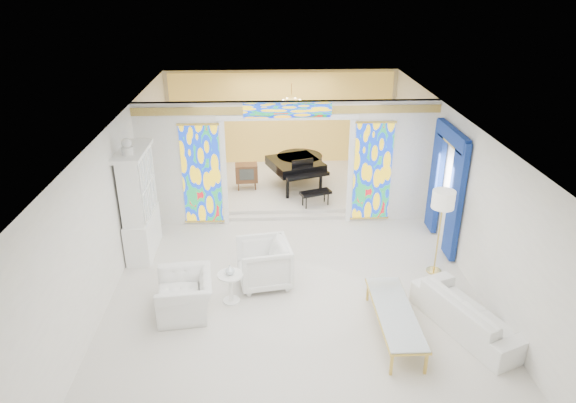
{
  "coord_description": "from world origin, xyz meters",
  "views": [
    {
      "loc": [
        -0.51,
        -9.45,
        5.69
      ],
      "look_at": [
        -0.07,
        0.2,
        1.33
      ],
      "focal_mm": 32.0,
      "sensor_mm": 36.0,
      "label": 1
    }
  ],
  "objects_px": {
    "sofa": "(470,313)",
    "grand_piano": "(298,163)",
    "china_cabinet": "(139,203)",
    "armchair_right": "(264,263)",
    "armchair_left": "(185,295)",
    "tv_console": "(246,173)",
    "coffee_table": "(395,313)"
  },
  "relations": [
    {
      "from": "sofa",
      "to": "grand_piano",
      "type": "relative_size",
      "value": 0.81
    },
    {
      "from": "china_cabinet",
      "to": "grand_piano",
      "type": "xyz_separation_m",
      "value": [
        3.59,
        3.23,
        -0.33
      ]
    },
    {
      "from": "armchair_right",
      "to": "grand_piano",
      "type": "height_order",
      "value": "grand_piano"
    },
    {
      "from": "grand_piano",
      "to": "china_cabinet",
      "type": "bearing_deg",
      "value": -157.83
    },
    {
      "from": "china_cabinet",
      "to": "grand_piano",
      "type": "bearing_deg",
      "value": 41.99
    },
    {
      "from": "sofa",
      "to": "armchair_left",
      "type": "bearing_deg",
      "value": 59.24
    },
    {
      "from": "china_cabinet",
      "to": "armchair_left",
      "type": "height_order",
      "value": "china_cabinet"
    },
    {
      "from": "armchair_left",
      "to": "sofa",
      "type": "relative_size",
      "value": 0.51
    },
    {
      "from": "china_cabinet",
      "to": "tv_console",
      "type": "xyz_separation_m",
      "value": [
        2.17,
        3.09,
        -0.54
      ]
    },
    {
      "from": "armchair_left",
      "to": "grand_piano",
      "type": "relative_size",
      "value": 0.41
    },
    {
      "from": "armchair_left",
      "to": "grand_piano",
      "type": "xyz_separation_m",
      "value": [
        2.39,
        5.48,
        0.47
      ]
    },
    {
      "from": "armchair_right",
      "to": "tv_console",
      "type": "xyz_separation_m",
      "value": [
        -0.46,
        4.47,
        0.18
      ]
    },
    {
      "from": "sofa",
      "to": "grand_piano",
      "type": "distance_m",
      "value": 6.73
    },
    {
      "from": "coffee_table",
      "to": "armchair_left",
      "type": "bearing_deg",
      "value": 167.71
    },
    {
      "from": "armchair_right",
      "to": "grand_piano",
      "type": "xyz_separation_m",
      "value": [
        0.97,
        4.62,
        0.38
      ]
    },
    {
      "from": "china_cabinet",
      "to": "tv_console",
      "type": "bearing_deg",
      "value": 54.91
    },
    {
      "from": "grand_piano",
      "to": "tv_console",
      "type": "relative_size",
      "value": 3.87
    },
    {
      "from": "sofa",
      "to": "coffee_table",
      "type": "height_order",
      "value": "sofa"
    },
    {
      "from": "armchair_left",
      "to": "sofa",
      "type": "xyz_separation_m",
      "value": [
        4.96,
        -0.71,
        -0.04
      ]
    },
    {
      "from": "armchair_left",
      "to": "coffee_table",
      "type": "height_order",
      "value": "armchair_left"
    },
    {
      "from": "armchair_left",
      "to": "coffee_table",
      "type": "bearing_deg",
      "value": 70.56
    },
    {
      "from": "tv_console",
      "to": "china_cabinet",
      "type": "bearing_deg",
      "value": -128.87
    },
    {
      "from": "armchair_left",
      "to": "sofa",
      "type": "distance_m",
      "value": 5.01
    },
    {
      "from": "armchair_right",
      "to": "coffee_table",
      "type": "relative_size",
      "value": 0.48
    },
    {
      "from": "china_cabinet",
      "to": "sofa",
      "type": "distance_m",
      "value": 6.89
    },
    {
      "from": "tv_console",
      "to": "grand_piano",
      "type": "bearing_deg",
      "value": 2.1
    },
    {
      "from": "armchair_left",
      "to": "coffee_table",
      "type": "xyz_separation_m",
      "value": [
        3.63,
        -0.79,
        0.06
      ]
    },
    {
      "from": "sofa",
      "to": "grand_piano",
      "type": "bearing_deg",
      "value": -0.02
    },
    {
      "from": "armchair_right",
      "to": "coffee_table",
      "type": "distance_m",
      "value": 2.76
    },
    {
      "from": "sofa",
      "to": "tv_console",
      "type": "bearing_deg",
      "value": 10.88
    },
    {
      "from": "china_cabinet",
      "to": "armchair_right",
      "type": "distance_m",
      "value": 3.05
    },
    {
      "from": "china_cabinet",
      "to": "grand_piano",
      "type": "height_order",
      "value": "china_cabinet"
    }
  ]
}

